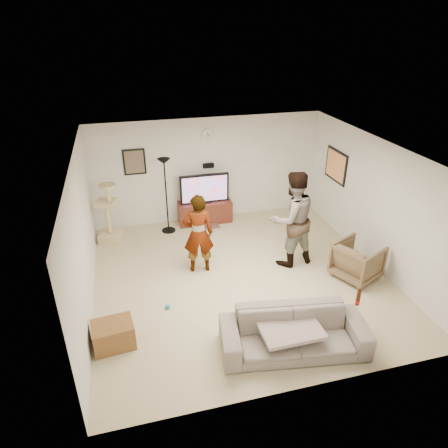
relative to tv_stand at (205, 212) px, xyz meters
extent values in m
cube|color=#C0B593|center=(0.15, -2.50, -0.28)|extent=(5.50, 5.50, 0.02)
cube|color=white|center=(0.15, -2.50, 2.24)|extent=(5.50, 5.50, 0.02)
cube|color=silver|center=(0.15, 0.25, 0.98)|extent=(5.50, 0.04, 2.50)
cube|color=silver|center=(0.15, -5.25, 0.98)|extent=(5.50, 0.04, 2.50)
cube|color=silver|center=(-2.60, -2.50, 0.98)|extent=(0.04, 5.50, 2.50)
cube|color=silver|center=(2.90, -2.50, 0.98)|extent=(0.04, 5.50, 2.50)
cylinder|color=white|center=(0.15, 0.22, 1.83)|extent=(0.26, 0.04, 0.26)
cube|color=black|center=(0.15, 0.19, 1.11)|extent=(0.25, 0.10, 0.10)
cube|color=brown|center=(-1.55, 0.23, 1.33)|extent=(0.42, 0.03, 0.52)
cube|color=#FC9559|center=(2.88, -0.90, 1.23)|extent=(0.03, 0.78, 0.62)
cube|color=#471E14|center=(0.00, 0.00, 0.00)|extent=(1.29, 0.45, 0.54)
cube|color=beige|center=(0.05, -0.40, -0.23)|extent=(0.40, 0.30, 0.07)
cube|color=black|center=(0.00, 0.00, 0.62)|extent=(1.18, 0.08, 0.70)
cube|color=#3E81CC|center=(0.00, -0.04, 0.62)|extent=(1.08, 0.01, 0.61)
cylinder|color=black|center=(-0.94, -0.25, 0.62)|extent=(0.32, 0.32, 1.77)
cube|color=#C8B381|center=(-2.27, -0.39, 0.42)|extent=(0.56, 0.56, 1.38)
imported|color=#96969E|center=(-0.57, -2.05, 0.54)|extent=(0.63, 0.45, 1.62)
imported|color=navy|center=(1.27, -2.24, 0.72)|extent=(1.06, 0.89, 1.97)
imported|color=slate|center=(0.37, -4.53, 0.05)|extent=(2.28, 1.17, 0.64)
cube|color=#B49A92|center=(0.29, -4.53, 0.16)|extent=(0.90, 0.70, 0.06)
cylinder|color=#3D1B09|center=(1.37, -4.53, 0.49)|extent=(0.06, 0.06, 0.25)
imported|color=brown|center=(2.31, -3.06, 0.09)|extent=(1.04, 1.03, 0.72)
cube|color=brown|center=(-2.25, -3.77, -0.06)|extent=(0.66, 0.52, 0.41)
sphere|color=teal|center=(-1.35, -3.11, -0.22)|extent=(0.09, 0.09, 0.09)
camera|label=1|loc=(-1.81, -8.71, 4.23)|focal=32.29mm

